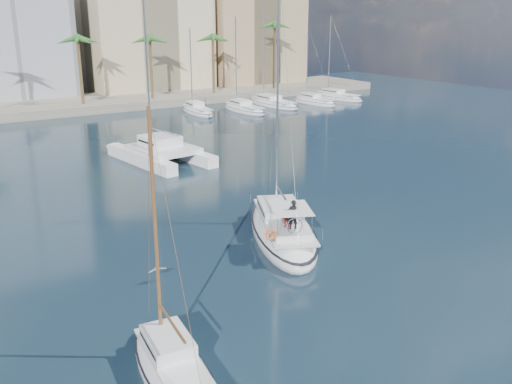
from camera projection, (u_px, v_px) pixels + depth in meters
ground at (261, 261)px, 33.08m from camera, size 160.00×160.00×0.00m
quay at (29, 108)px, 81.82m from camera, size 120.00×14.00×1.20m
building_beige at (145, 35)px, 97.54m from camera, size 20.00×14.00×20.00m
building_tan_right at (250, 39)px, 106.55m from camera, size 18.00×12.00×18.00m
palm_centre at (26, 40)px, 75.69m from camera, size 3.60×3.60×12.30m
palm_right at (244, 35)px, 93.22m from camera, size 3.60×3.60×12.30m
main_sloop at (283, 230)px, 36.35m from camera, size 8.34×12.22×17.43m
small_sloop at (174, 370)px, 22.34m from camera, size 3.34×8.03×11.20m
catamaran at (161, 150)px, 54.95m from camera, size 7.02×11.90×16.54m
seagull at (157, 270)px, 30.19m from camera, size 1.01×0.43×0.19m
moored_yacht_a at (198, 114)px, 81.09m from camera, size 3.37×9.52×11.90m
moored_yacht_b at (244, 111)px, 82.83m from camera, size 3.32×10.83×13.72m
moored_yacht_c at (273, 106)px, 87.79m from camera, size 3.98×12.33×15.54m
moored_yacht_d at (314, 104)px, 89.54m from camera, size 3.52×9.55×11.90m
moored_yacht_e at (338, 99)px, 94.49m from camera, size 4.61×11.11×13.72m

